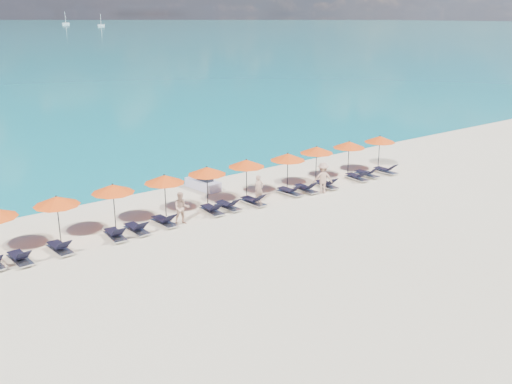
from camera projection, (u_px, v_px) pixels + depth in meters
ground at (293, 230)px, 27.84m from camera, size 1400.00×1400.00×0.00m
sailboat_near at (101, 25)px, 493.72m from camera, size 5.67×1.89×10.40m
sailboat_far at (66, 23)px, 570.74m from camera, size 6.78×2.26×12.42m
jetski at (203, 184)px, 34.20m from camera, size 1.20×2.51×0.86m
beachgoer_a at (259, 189)px, 31.68m from camera, size 0.59×0.40×1.57m
beachgoer_b at (182, 208)px, 28.41m from camera, size 0.93×0.73×1.67m
beachgoer_c at (323, 178)px, 33.33m from camera, size 1.31×1.05×1.84m
umbrella_1 at (56, 201)px, 25.74m from camera, size 2.10×2.10×2.28m
umbrella_2 at (113, 189)px, 27.55m from camera, size 2.10×2.10×2.28m
umbrella_3 at (164, 179)px, 29.15m from camera, size 2.10×2.10×2.28m
umbrella_4 at (207, 171)px, 30.70m from camera, size 2.10×2.10×2.28m
umbrella_5 at (246, 163)px, 32.24m from camera, size 2.10×2.10×2.28m
umbrella_6 at (288, 157)px, 33.67m from camera, size 2.10×2.10×2.28m
umbrella_7 at (317, 150)px, 35.40m from camera, size 2.10×2.10×2.28m
umbrella_8 at (349, 145)px, 36.83m from camera, size 2.10×2.10×2.28m
umbrella_9 at (380, 139)px, 38.45m from camera, size 2.10×2.10×2.28m
lounger_1 at (20, 258)px, 24.09m from camera, size 0.73×1.74×0.66m
lounger_2 at (60, 247)px, 25.15m from camera, size 0.74×1.74×0.66m
lounger_3 at (115, 234)px, 26.66m from camera, size 0.75×1.74×0.66m
lounger_4 at (137, 228)px, 27.38m from camera, size 0.70×1.73×0.66m
lounger_5 at (164, 221)px, 28.38m from camera, size 0.74×1.74×0.66m
lounger_6 at (212, 210)px, 30.03m from camera, size 0.73×1.74×0.66m
lounger_7 at (228, 206)px, 30.66m from camera, size 0.78×1.75×0.66m
lounger_8 at (253, 201)px, 31.42m from camera, size 0.71×1.73×0.66m
lounger_9 at (290, 191)px, 33.15m from camera, size 0.78×1.75×0.66m
lounger_10 at (306, 188)px, 33.67m from camera, size 0.66×1.71×0.66m
lounger_11 at (327, 184)px, 34.51m from camera, size 0.79×1.75×0.66m
lounger_12 at (357, 177)px, 36.07m from camera, size 0.75×1.74×0.66m
lounger_13 at (367, 173)px, 36.82m from camera, size 0.76×1.75×0.66m
lounger_14 at (386, 170)px, 37.58m from camera, size 0.65×1.71×0.66m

